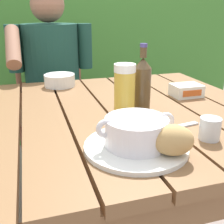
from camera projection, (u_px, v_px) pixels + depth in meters
The scene contains 13 objects.
dining_table at pixel (87, 136), 1.01m from camera, with size 1.31×1.00×0.76m.
hedge_backdrop at pixel (37, 29), 2.44m from camera, with size 3.42×0.83×2.24m.
chair_near_diner at pixel (53, 109), 1.91m from camera, with size 0.45×0.40×0.92m.
person_eating at pixel (53, 77), 1.64m from camera, with size 0.48×0.47×1.23m.
serving_plate at pixel (136, 146), 0.72m from camera, with size 0.27×0.27×0.01m.
soup_bowl at pixel (136, 131), 0.71m from camera, with size 0.21×0.16×0.08m.
bread_roll at pixel (172, 140), 0.66m from camera, with size 0.12×0.11×0.08m.
beer_glass at pixel (125, 91), 0.91m from camera, with size 0.07×0.07×0.18m.
beer_bottle at pixel (142, 84), 0.96m from camera, with size 0.06×0.06×0.24m.
water_glass_small at pixel (210, 129), 0.77m from camera, with size 0.06×0.06×0.06m.
butter_tub at pixel (186, 90), 1.16m from camera, with size 0.12×0.09×0.05m.
table_knife at pixel (174, 127), 0.85m from camera, with size 0.15×0.04×0.01m.
diner_bowl at pixel (60, 80), 1.32m from camera, with size 0.14×0.14×0.06m.
Camera 1 is at (-0.18, -0.91, 1.10)m, focal length 44.65 mm.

